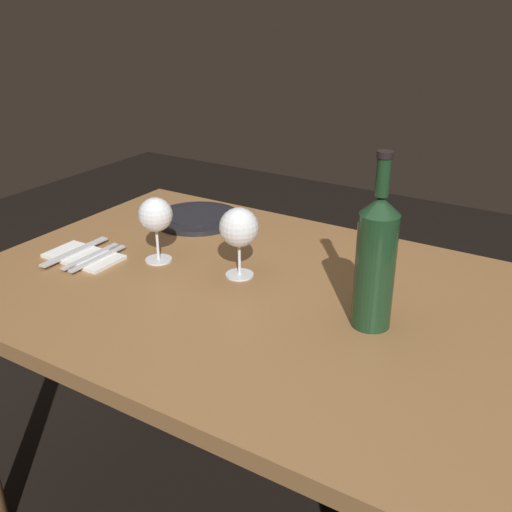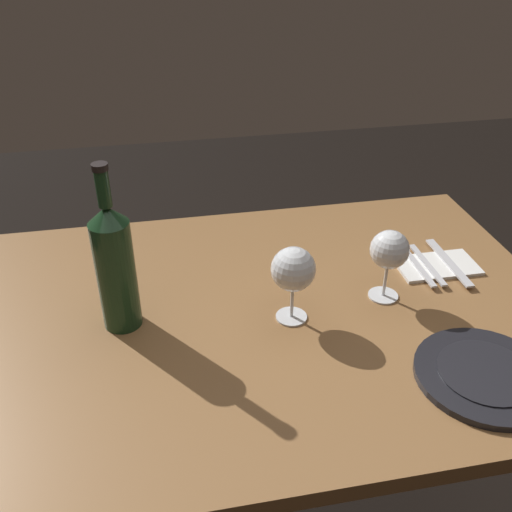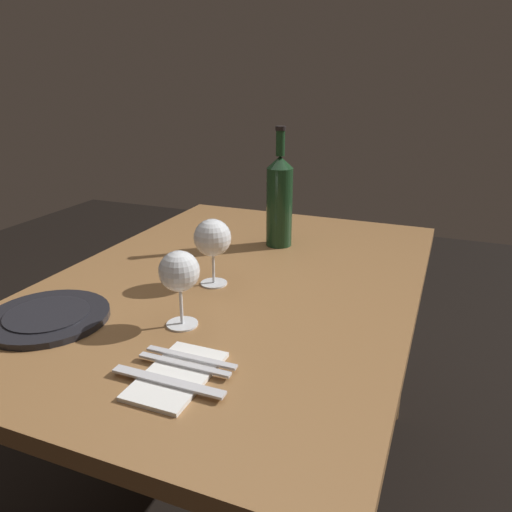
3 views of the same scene
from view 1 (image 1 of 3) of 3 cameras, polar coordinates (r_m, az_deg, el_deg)
The scene contains 9 objects.
dining_table at distance 1.41m, azimuth -0.47°, elevation -6.17°, with size 1.30×0.90×0.74m.
wine_glass_left at distance 1.37m, azimuth -1.62°, elevation 2.60°, with size 0.09×0.09×0.17m.
wine_glass_right at distance 1.47m, azimuth -9.57°, elevation 3.73°, with size 0.08×0.08×0.16m.
wine_bottle at distance 1.18m, azimuth 11.27°, elevation -0.40°, with size 0.08×0.08×0.36m.
dinner_plate at distance 1.76m, azimuth -5.59°, elevation 3.63°, with size 0.26×0.26×0.02m.
folded_napkin at distance 1.57m, azimuth -16.01°, elevation -0.04°, with size 0.19×0.11×0.01m.
fork_inner at distance 1.55m, azimuth -15.40°, elevation -0.02°, with size 0.01×0.18×0.00m.
fork_outer at distance 1.53m, azimuth -14.75°, elevation -0.22°, with size 0.01×0.18×0.00m.
table_knife at distance 1.59m, azimuth -16.78°, elevation 0.41°, with size 0.02×0.21×0.00m.
Camera 1 is at (-0.65, 1.03, 1.36)m, focal length 42.20 mm.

